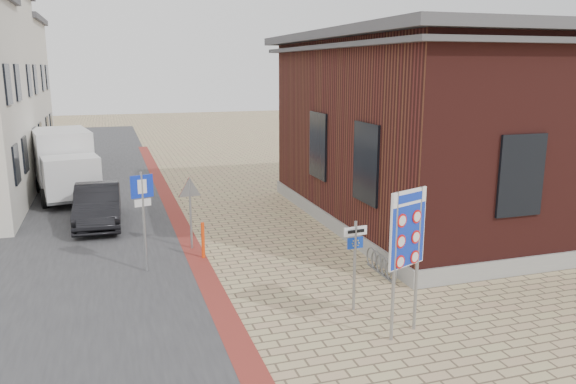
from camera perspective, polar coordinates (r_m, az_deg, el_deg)
ground at (r=13.01m, az=3.24°, el=-12.90°), size 120.00×120.00×0.00m
road_strip at (r=26.56m, az=-20.05°, el=-0.30°), size 7.00×60.00×0.02m
curb_strip at (r=21.79m, az=-11.25°, el=-2.48°), size 0.60×40.00×0.02m
brick_building at (r=22.40m, az=18.71°, el=6.55°), size 13.00×13.00×6.80m
bike_rack at (r=15.78m, az=9.44°, el=-7.33°), size 0.08×1.80×0.60m
sedan at (r=21.34m, az=-18.75°, el=-1.25°), size 1.64×4.46×1.46m
box_truck at (r=26.29m, az=-21.73°, el=2.72°), size 3.08×5.79×2.87m
border_sign at (r=11.79m, az=12.05°, el=-3.92°), size 1.02×0.46×3.18m
essen_sign at (r=13.08m, az=6.81°, el=-6.14°), size 0.59×0.09×2.17m
parking_sign at (r=15.76m, az=-14.53°, el=-1.14°), size 0.61×0.21×2.83m
yield_sign at (r=17.53m, az=-9.93°, el=-0.42°), size 0.80×0.08×2.25m
bollard at (r=16.90m, az=-8.63°, el=-4.90°), size 0.11×0.11×1.11m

